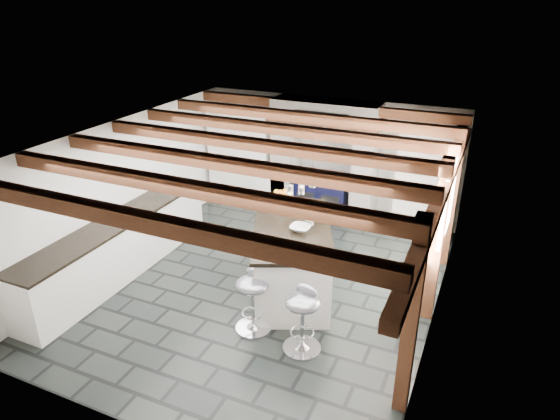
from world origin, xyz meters
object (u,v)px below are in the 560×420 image
at_px(range_cooker, 323,195).
at_px(bar_stool_near, 303,312).
at_px(bar_stool_far, 253,294).
at_px(kitchen_island, 292,258).

relative_size(range_cooker, bar_stool_near, 1.11).
relative_size(range_cooker, bar_stool_far, 1.13).
relative_size(range_cooker, kitchen_island, 0.42).
bearing_deg(kitchen_island, bar_stool_far, -117.56).
xyz_separation_m(range_cooker, kitchen_island, (0.44, -2.61, 0.06)).
bearing_deg(kitchen_island, range_cooker, 76.23).
bearing_deg(bar_stool_far, bar_stool_near, -0.46).
xyz_separation_m(range_cooker, bar_stool_near, (1.10, -3.83, 0.09)).
height_order(kitchen_island, bar_stool_far, kitchen_island).
relative_size(kitchen_island, bar_stool_near, 2.62).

